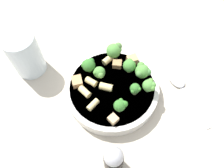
{
  "coord_description": "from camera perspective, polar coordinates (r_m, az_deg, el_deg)",
  "views": [
    {
      "loc": [
        0.13,
        -0.22,
        0.48
      ],
      "look_at": [
        0.0,
        0.0,
        0.04
      ],
      "focal_mm": 35.0,
      "sensor_mm": 36.0,
      "label": 1
    }
  ],
  "objects": [
    {
      "name": "chicken_chunk_3",
      "position": [
        0.52,
        -9.08,
        0.65
      ],
      "size": [
        0.04,
        0.04,
        0.02
      ],
      "primitive_type": "cube",
      "rotation": [
        0.0,
        0.0,
        2.35
      ],
      "color": "tan",
      "rests_on": "pasta_bowl"
    },
    {
      "name": "broccoli_floret_4",
      "position": [
        0.49,
        9.73,
        -0.36
      ],
      "size": [
        0.03,
        0.03,
        0.04
      ],
      "color": "#84AD60",
      "rests_on": "pasta_bowl"
    },
    {
      "name": "broccoli_floret_6",
      "position": [
        0.51,
        7.93,
        3.4
      ],
      "size": [
        0.04,
        0.04,
        0.04
      ],
      "color": "#84AD60",
      "rests_on": "pasta_bowl"
    },
    {
      "name": "drinking_glass",
      "position": [
        0.58,
        -21.51,
        6.74
      ],
      "size": [
        0.08,
        0.08,
        0.11
      ],
      "color": "silver",
      "rests_on": "ground_plane"
    },
    {
      "name": "broccoli_floret_3",
      "position": [
        0.52,
        4.56,
        4.94
      ],
      "size": [
        0.03,
        0.03,
        0.04
      ],
      "color": "#93B766",
      "rests_on": "pasta_bowl"
    },
    {
      "name": "broccoli_floret_5",
      "position": [
        0.55,
        0.62,
        8.79
      ],
      "size": [
        0.04,
        0.04,
        0.04
      ],
      "color": "#9EC175",
      "rests_on": "pasta_bowl"
    },
    {
      "name": "rigatoni_3",
      "position": [
        0.51,
        -5.48,
        0.59
      ],
      "size": [
        0.03,
        0.02,
        0.02
      ],
      "primitive_type": "cylinder",
      "rotation": [
        1.57,
        0.0,
        1.51
      ],
      "color": "#E0C67F",
      "rests_on": "pasta_bowl"
    },
    {
      "name": "broccoli_floret_1",
      "position": [
        0.53,
        -6.19,
        4.94
      ],
      "size": [
        0.03,
        0.03,
        0.04
      ],
      "color": "#84AD60",
      "rests_on": "pasta_bowl"
    },
    {
      "name": "rigatoni_4",
      "position": [
        0.49,
        -5.01,
        -5.41
      ],
      "size": [
        0.02,
        0.03,
        0.01
      ],
      "primitive_type": "cylinder",
      "rotation": [
        1.57,
        0.0,
        2.95
      ],
      "color": "#E0C67F",
      "rests_on": "pasta_bowl"
    },
    {
      "name": "rigatoni_1",
      "position": [
        0.55,
        -1.2,
        6.28
      ],
      "size": [
        0.02,
        0.03,
        0.02
      ],
      "primitive_type": "cylinder",
      "rotation": [
        1.57,
        0.0,
        2.88
      ],
      "color": "#E0C67F",
      "rests_on": "pasta_bowl"
    },
    {
      "name": "pepper_shaker",
      "position": [
        0.44,
        0.41,
        -19.12
      ],
      "size": [
        0.04,
        0.04,
        0.09
      ],
      "color": "#332D28",
      "rests_on": "ground_plane"
    },
    {
      "name": "broccoli_floret_0",
      "position": [
        0.49,
        6.07,
        -1.26
      ],
      "size": [
        0.03,
        0.02,
        0.03
      ],
      "color": "#93B766",
      "rests_on": "pasta_bowl"
    },
    {
      "name": "broccoli_floret_7",
      "position": [
        0.47,
        2.23,
        -5.58
      ],
      "size": [
        0.03,
        0.03,
        0.04
      ],
      "color": "#9EC175",
      "rests_on": "pasta_bowl"
    },
    {
      "name": "pasta_bowl",
      "position": [
        0.53,
        -0.0,
        -1.31
      ],
      "size": [
        0.22,
        0.22,
        0.03
      ],
      "color": "silver",
      "rests_on": "ground_plane"
    },
    {
      "name": "chicken_chunk_0",
      "position": [
        0.54,
        1.34,
        5.24
      ],
      "size": [
        0.03,
        0.03,
        0.01
      ],
      "primitive_type": "cube",
      "rotation": [
        0.0,
        0.0,
        0.41
      ],
      "color": "#A87A4C",
      "rests_on": "pasta_bowl"
    },
    {
      "name": "rigatoni_2",
      "position": [
        0.5,
        -1.59,
        -0.78
      ],
      "size": [
        0.03,
        0.02,
        0.02
      ],
      "primitive_type": "cylinder",
      "rotation": [
        1.57,
        0.0,
        1.82
      ],
      "color": "#E0C67F",
      "rests_on": "pasta_bowl"
    },
    {
      "name": "spoon",
      "position": [
        0.58,
        17.65,
        -0.52
      ],
      "size": [
        0.15,
        0.12,
        0.01
      ],
      "color": "silver",
      "rests_on": "ground_plane"
    },
    {
      "name": "chicken_chunk_1",
      "position": [
        0.55,
        5.31,
        6.29
      ],
      "size": [
        0.03,
        0.03,
        0.02
      ],
      "primitive_type": "cube",
      "rotation": [
        0.0,
        0.0,
        0.86
      ],
      "color": "tan",
      "rests_on": "pasta_bowl"
    },
    {
      "name": "broccoli_floret_2",
      "position": [
        0.51,
        -3.34,
        2.99
      ],
      "size": [
        0.03,
        0.03,
        0.03
      ],
      "color": "#9EC175",
      "rests_on": "pasta_bowl"
    },
    {
      "name": "rigatoni_0",
      "position": [
        0.5,
        -7.15,
        -2.01
      ],
      "size": [
        0.03,
        0.02,
        0.02
      ],
      "primitive_type": "cylinder",
      "rotation": [
        1.57,
        0.0,
        1.3
      ],
      "color": "#E0C67F",
      "rests_on": "pasta_bowl"
    },
    {
      "name": "chicken_chunk_2",
      "position": [
        0.47,
        0.29,
        -9.14
      ],
      "size": [
        0.02,
        0.02,
        0.01
      ],
      "primitive_type": "cube",
      "rotation": [
        0.0,
        0.0,
        2.83
      ],
      "color": "tan",
      "rests_on": "pasta_bowl"
    },
    {
      "name": "ground_plane",
      "position": [
        0.54,
        -0.0,
        -2.32
      ],
      "size": [
        2.0,
        2.0,
        0.0
      ],
      "primitive_type": "plane",
      "color": "#BCB29E"
    }
  ]
}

